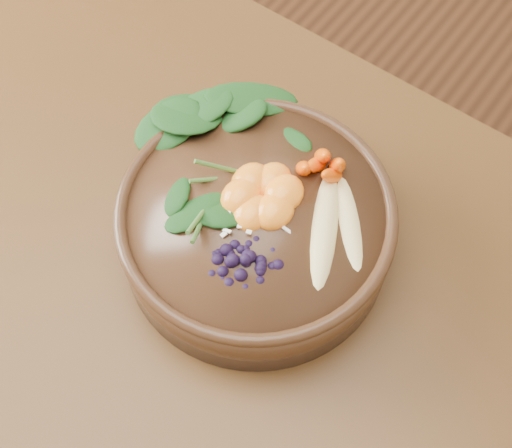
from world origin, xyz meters
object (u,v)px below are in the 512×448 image
at_px(carrot_cluster, 325,137).
at_px(blueberry_pile, 243,253).
at_px(banana_halves, 338,218).
at_px(mandarin_cluster, 262,188).
at_px(stoneware_bowl, 256,229).
at_px(kale_heap, 229,142).

height_order(carrot_cluster, blueberry_pile, carrot_cluster).
xyz_separation_m(carrot_cluster, blueberry_pile, (0.01, -0.14, -0.02)).
distance_m(banana_halves, mandarin_cluster, 0.08).
height_order(stoneware_bowl, carrot_cluster, carrot_cluster).
bearing_deg(banana_halves, carrot_cluster, 113.06).
distance_m(stoneware_bowl, carrot_cluster, 0.12).
bearing_deg(mandarin_cluster, carrot_cluster, 72.05).
height_order(kale_heap, blueberry_pile, kale_heap).
height_order(stoneware_bowl, blueberry_pile, blueberry_pile).
relative_size(stoneware_bowl, banana_halves, 1.84).
height_order(banana_halves, blueberry_pile, blueberry_pile).
distance_m(stoneware_bowl, banana_halves, 0.09).
distance_m(carrot_cluster, blueberry_pile, 0.14).
bearing_deg(banana_halves, stoneware_bowl, -177.26).
bearing_deg(blueberry_pile, mandarin_cluster, 112.59).
distance_m(mandarin_cluster, blueberry_pile, 0.07).
xyz_separation_m(stoneware_bowl, blueberry_pile, (0.02, -0.05, 0.06)).
bearing_deg(banana_halves, kale_heap, 156.45).
bearing_deg(carrot_cluster, stoneware_bowl, -123.69).
bearing_deg(blueberry_pile, carrot_cluster, 92.31).
bearing_deg(kale_heap, banana_halves, -1.69).
bearing_deg(kale_heap, stoneware_bowl, -31.27).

